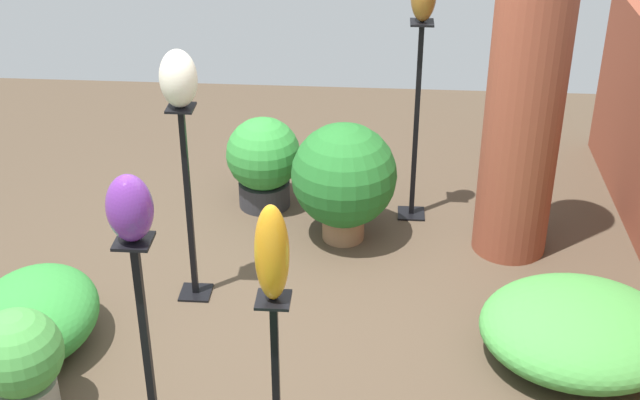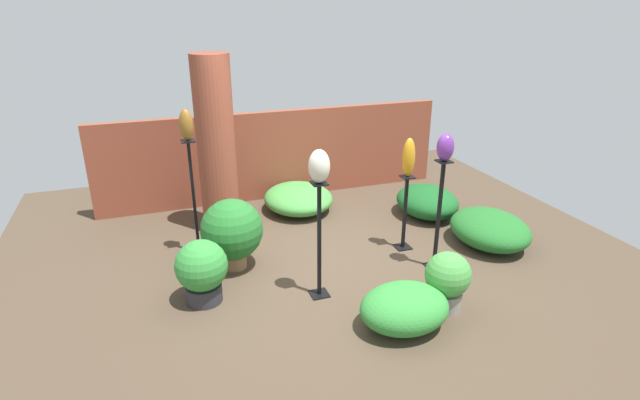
{
  "view_description": "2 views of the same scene",
  "coord_description": "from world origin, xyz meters",
  "px_view_note": "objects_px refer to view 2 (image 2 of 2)",
  "views": [
    {
      "loc": [
        4.4,
        0.58,
        3.36
      ],
      "look_at": [
        0.3,
        0.28,
        1.08
      ],
      "focal_mm": 50.0,
      "sensor_mm": 36.0,
      "label": 1
    },
    {
      "loc": [
        -1.89,
        -5.06,
        3.05
      ],
      "look_at": [
        -0.11,
        0.02,
        0.88
      ],
      "focal_mm": 28.0,
      "sensor_mm": 36.0,
      "label": 2
    }
  ],
  "objects_px": {
    "art_vase_bronze": "(186,125)",
    "pedestal_ivory": "(319,246)",
    "potted_plant_near_pillar": "(447,279)",
    "pedestal_violet": "(438,220)",
    "potted_plant_walkway_edge": "(202,270)",
    "pedestal_amber": "(405,216)",
    "art_vase_amber": "(409,157)",
    "art_vase_ivory": "(319,166)",
    "art_vase_violet": "(445,147)",
    "potted_plant_front_right": "(232,231)",
    "brick_pillar": "(216,146)",
    "pedestal_bronze": "(194,204)"
  },
  "relations": [
    {
      "from": "pedestal_bronze",
      "to": "pedestal_amber",
      "type": "bearing_deg",
      "value": -15.78
    },
    {
      "from": "art_vase_amber",
      "to": "potted_plant_front_right",
      "type": "bearing_deg",
      "value": 174.14
    },
    {
      "from": "pedestal_violet",
      "to": "art_vase_violet",
      "type": "height_order",
      "value": "art_vase_violet"
    },
    {
      "from": "pedestal_amber",
      "to": "art_vase_ivory",
      "type": "distance_m",
      "value": 1.89
    },
    {
      "from": "pedestal_ivory",
      "to": "art_vase_bronze",
      "type": "distance_m",
      "value": 2.12
    },
    {
      "from": "pedestal_amber",
      "to": "art_vase_amber",
      "type": "distance_m",
      "value": 0.79
    },
    {
      "from": "pedestal_violet",
      "to": "potted_plant_near_pillar",
      "type": "bearing_deg",
      "value": -114.24
    },
    {
      "from": "pedestal_amber",
      "to": "potted_plant_near_pillar",
      "type": "xyz_separation_m",
      "value": [
        -0.24,
        -1.39,
        -0.1
      ]
    },
    {
      "from": "pedestal_amber",
      "to": "potted_plant_near_pillar",
      "type": "height_order",
      "value": "pedestal_amber"
    },
    {
      "from": "pedestal_amber",
      "to": "art_vase_amber",
      "type": "relative_size",
      "value": 2.03
    },
    {
      "from": "art_vase_amber",
      "to": "potted_plant_front_right",
      "type": "distance_m",
      "value": 2.33
    },
    {
      "from": "pedestal_ivory",
      "to": "art_vase_violet",
      "type": "distance_m",
      "value": 1.79
    },
    {
      "from": "pedestal_violet",
      "to": "potted_plant_walkway_edge",
      "type": "distance_m",
      "value": 2.77
    },
    {
      "from": "brick_pillar",
      "to": "potted_plant_front_right",
      "type": "relative_size",
      "value": 2.77
    },
    {
      "from": "art_vase_bronze",
      "to": "art_vase_ivory",
      "type": "bearing_deg",
      "value": -51.28
    },
    {
      "from": "brick_pillar",
      "to": "potted_plant_walkway_edge",
      "type": "height_order",
      "value": "brick_pillar"
    },
    {
      "from": "potted_plant_front_right",
      "to": "pedestal_bronze",
      "type": "bearing_deg",
      "value": 126.34
    },
    {
      "from": "art_vase_bronze",
      "to": "potted_plant_near_pillar",
      "type": "distance_m",
      "value": 3.41
    },
    {
      "from": "art_vase_violet",
      "to": "art_vase_amber",
      "type": "relative_size",
      "value": 0.63
    },
    {
      "from": "pedestal_violet",
      "to": "art_vase_violet",
      "type": "xyz_separation_m",
      "value": [
        0.0,
        0.0,
        0.89
      ]
    },
    {
      "from": "pedestal_bronze",
      "to": "art_vase_ivory",
      "type": "distance_m",
      "value": 1.99
    },
    {
      "from": "art_vase_bronze",
      "to": "art_vase_amber",
      "type": "distance_m",
      "value": 2.69
    },
    {
      "from": "pedestal_bronze",
      "to": "pedestal_amber",
      "type": "height_order",
      "value": "pedestal_bronze"
    },
    {
      "from": "art_vase_bronze",
      "to": "art_vase_ivory",
      "type": "xyz_separation_m",
      "value": [
        1.14,
        -1.42,
        -0.19
      ]
    },
    {
      "from": "pedestal_bronze",
      "to": "art_vase_amber",
      "type": "distance_m",
      "value": 2.71
    },
    {
      "from": "potted_plant_near_pillar",
      "to": "potted_plant_front_right",
      "type": "xyz_separation_m",
      "value": [
        -1.95,
        1.61,
        0.14
      ]
    },
    {
      "from": "art_vase_amber",
      "to": "pedestal_violet",
      "type": "bearing_deg",
      "value": -78.36
    },
    {
      "from": "art_vase_violet",
      "to": "potted_plant_front_right",
      "type": "bearing_deg",
      "value": 160.76
    },
    {
      "from": "potted_plant_front_right",
      "to": "pedestal_amber",
      "type": "bearing_deg",
      "value": -5.86
    },
    {
      "from": "potted_plant_near_pillar",
      "to": "art_vase_amber",
      "type": "bearing_deg",
      "value": 80.04
    },
    {
      "from": "pedestal_bronze",
      "to": "potted_plant_near_pillar",
      "type": "relative_size",
      "value": 2.33
    },
    {
      "from": "pedestal_ivory",
      "to": "art_vase_amber",
      "type": "bearing_deg",
      "value": 26.41
    },
    {
      "from": "potted_plant_walkway_edge",
      "to": "art_vase_violet",
      "type": "bearing_deg",
      "value": -3.75
    },
    {
      "from": "pedestal_amber",
      "to": "art_vase_ivory",
      "type": "bearing_deg",
      "value": -153.59
    },
    {
      "from": "pedestal_violet",
      "to": "art_vase_ivory",
      "type": "bearing_deg",
      "value": -175.5
    },
    {
      "from": "pedestal_bronze",
      "to": "potted_plant_near_pillar",
      "type": "distance_m",
      "value": 3.15
    },
    {
      "from": "brick_pillar",
      "to": "pedestal_bronze",
      "type": "xyz_separation_m",
      "value": [
        -0.41,
        -0.68,
        -0.51
      ]
    },
    {
      "from": "pedestal_violet",
      "to": "art_vase_amber",
      "type": "bearing_deg",
      "value": 101.64
    },
    {
      "from": "potted_plant_near_pillar",
      "to": "pedestal_violet",
      "type": "bearing_deg",
      "value": 65.76
    },
    {
      "from": "brick_pillar",
      "to": "potted_plant_near_pillar",
      "type": "distance_m",
      "value": 3.48
    },
    {
      "from": "art_vase_bronze",
      "to": "pedestal_ivory",
      "type": "bearing_deg",
      "value": -51.28
    },
    {
      "from": "art_vase_amber",
      "to": "potted_plant_near_pillar",
      "type": "distance_m",
      "value": 1.67
    },
    {
      "from": "pedestal_bronze",
      "to": "potted_plant_walkway_edge",
      "type": "relative_size",
      "value": 2.11
    },
    {
      "from": "pedestal_ivory",
      "to": "art_vase_amber",
      "type": "distance_m",
      "value": 1.7
    },
    {
      "from": "art_vase_bronze",
      "to": "art_vase_violet",
      "type": "height_order",
      "value": "art_vase_bronze"
    },
    {
      "from": "brick_pillar",
      "to": "art_vase_violet",
      "type": "bearing_deg",
      "value": -41.17
    },
    {
      "from": "pedestal_violet",
      "to": "art_vase_ivory",
      "type": "xyz_separation_m",
      "value": [
        -1.53,
        -0.12,
        0.87
      ]
    },
    {
      "from": "art_vase_bronze",
      "to": "art_vase_amber",
      "type": "bearing_deg",
      "value": -15.78
    },
    {
      "from": "pedestal_amber",
      "to": "art_vase_bronze",
      "type": "relative_size",
      "value": 2.66
    },
    {
      "from": "art_vase_amber",
      "to": "art_vase_ivory",
      "type": "bearing_deg",
      "value": -153.59
    }
  ]
}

